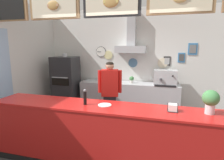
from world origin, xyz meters
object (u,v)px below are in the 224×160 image
(shop_worker, at_px, (110,94))
(potted_sage, at_px, (112,78))
(potted_basil, at_px, (132,79))
(espresso_machine, at_px, (165,78))
(pepper_grinder, at_px, (85,97))
(napkin_holder, at_px, (173,108))
(pizza_oven, at_px, (66,84))
(condiment_plate, at_px, (105,105))
(basil_vase, at_px, (211,100))

(shop_worker, height_order, potted_sage, shop_worker)
(shop_worker, height_order, potted_basil, shop_worker)
(potted_sage, bearing_deg, espresso_machine, -0.84)
(shop_worker, bearing_deg, pepper_grinder, 73.63)
(shop_worker, xyz_separation_m, napkin_holder, (1.31, -1.23, 0.20))
(napkin_holder, bearing_deg, pizza_oven, 143.48)
(pizza_oven, xyz_separation_m, potted_basil, (1.94, 0.27, 0.20))
(potted_basil, bearing_deg, napkin_holder, -67.44)
(potted_basil, relative_size, condiment_plate, 0.90)
(espresso_machine, bearing_deg, potted_basil, 179.10)
(potted_basil, bearing_deg, basil_vase, -58.06)
(espresso_machine, distance_m, pepper_grinder, 2.81)
(potted_basil, height_order, basil_vase, basil_vase)
(pizza_oven, height_order, shop_worker, pizza_oven)
(espresso_machine, bearing_deg, pizza_oven, -174.83)
(espresso_machine, distance_m, basil_vase, 2.50)
(shop_worker, bearing_deg, condiment_plate, 88.16)
(espresso_machine, distance_m, potted_sage, 1.52)
(shop_worker, relative_size, basil_vase, 4.72)
(espresso_machine, xyz_separation_m, potted_sage, (-1.52, 0.02, -0.07))
(potted_basil, relative_size, basil_vase, 0.57)
(espresso_machine, xyz_separation_m, pepper_grinder, (-1.26, -2.51, 0.04))
(napkin_holder, bearing_deg, condiment_plate, -179.46)
(condiment_plate, bearing_deg, napkin_holder, 0.54)
(basil_vase, relative_size, condiment_plate, 1.58)
(potted_sage, bearing_deg, shop_worker, -76.16)
(potted_sage, relative_size, napkin_holder, 1.55)
(shop_worker, relative_size, potted_sage, 7.04)
(potted_basil, distance_m, napkin_holder, 2.67)
(condiment_plate, height_order, pepper_grinder, pepper_grinder)
(basil_vase, height_order, condiment_plate, basil_vase)
(potted_basil, relative_size, pepper_grinder, 0.76)
(pepper_grinder, bearing_deg, condiment_plate, 7.89)
(basil_vase, bearing_deg, condiment_plate, -178.64)
(potted_sage, distance_m, pepper_grinder, 2.55)
(potted_basil, bearing_deg, shop_worker, -103.00)
(pizza_oven, height_order, pepper_grinder, pizza_oven)
(pizza_oven, distance_m, potted_sage, 1.39)
(potted_sage, relative_size, basil_vase, 0.67)
(shop_worker, distance_m, basil_vase, 2.20)
(shop_worker, height_order, pepper_grinder, shop_worker)
(shop_worker, bearing_deg, napkin_holder, 122.59)
(shop_worker, height_order, espresso_machine, shop_worker)
(pizza_oven, xyz_separation_m, condiment_plate, (1.93, -2.21, 0.21))
(pizza_oven, relative_size, espresso_machine, 2.91)
(basil_vase, distance_m, napkin_holder, 0.52)
(espresso_machine, height_order, condiment_plate, espresso_machine)
(shop_worker, relative_size, espresso_machine, 2.70)
(potted_basil, xyz_separation_m, basil_vase, (1.52, -2.44, 0.20))
(basil_vase, bearing_deg, pepper_grinder, -177.51)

